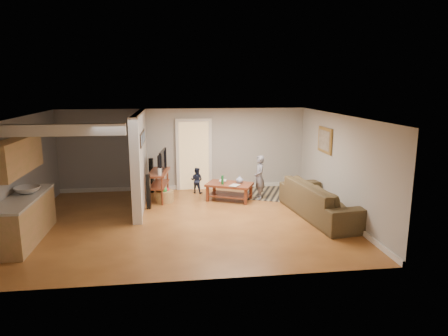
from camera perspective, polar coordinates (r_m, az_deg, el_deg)
The scene contains 11 objects.
ground at distance 9.73m, azimuth -5.06°, elevation -7.49°, with size 7.50×7.50×0.00m, color brown.
room_shell at distance 9.79m, azimuth -11.56°, elevation 1.27°, with size 7.54×6.02×2.52m.
area_rug at distance 12.10m, azimuth 8.92°, elevation -3.66°, with size 2.49×1.82×0.01m, color black.
sofa at distance 10.28m, azimuth 13.81°, elevation -6.72°, with size 2.87×1.12×0.84m, color #4A4225.
coffee_table at distance 11.23m, azimuth 0.88°, elevation -2.74°, with size 1.44×1.19×0.74m.
tv_console at distance 11.37m, azimuth -9.23°, elevation -0.84°, with size 0.64×1.35×1.12m.
speaker_left at distance 10.62m, azimuth -10.74°, elevation -3.34°, with size 0.09×0.09×0.93m, color black.
speaker_right at distance 12.19m, azimuth -10.32°, elevation -1.05°, with size 0.11×0.11×1.06m, color black.
toy_basket at distance 11.23m, azimuth -8.48°, elevation -3.93°, with size 0.50×0.50×0.45m.
child at distance 11.52m, azimuth 5.01°, elevation -4.39°, with size 0.46×0.30×1.26m, color slate.
toddler at distance 12.10m, azimuth -3.89°, elevation -3.57°, with size 0.38×0.30×0.78m, color #1B2239.
Camera 1 is at (-0.31, -9.17, 3.23)m, focal length 32.00 mm.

